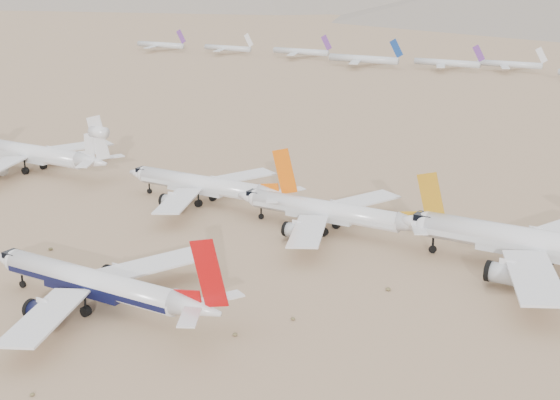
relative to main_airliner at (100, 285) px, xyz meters
name	(u,v)px	position (x,y,z in m)	size (l,w,h in m)	color
ground	(113,307)	(0.50, 2.21, -4.76)	(7000.00, 7000.00, 0.00)	#977657
main_airliner	(100,285)	(0.00, 0.00, 0.00)	(49.04, 47.90, 17.31)	white
row2_navy_widebody	(550,246)	(61.59, 55.78, 1.02)	(58.19, 56.90, 20.70)	white
row2_gold_tail	(333,212)	(15.25, 56.60, -0.03)	(47.52, 46.47, 16.92)	white
row2_orange_tail	(207,186)	(-21.18, 59.91, -0.02)	(47.32, 46.29, 16.88)	white
row2_white_trijet	(36,154)	(-81.35, 60.39, 0.73)	(53.52, 52.31, 18.97)	white
distant_storage_row	(453,63)	(-54.69, 341.53, -0.38)	(483.12, 60.51, 14.88)	silver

